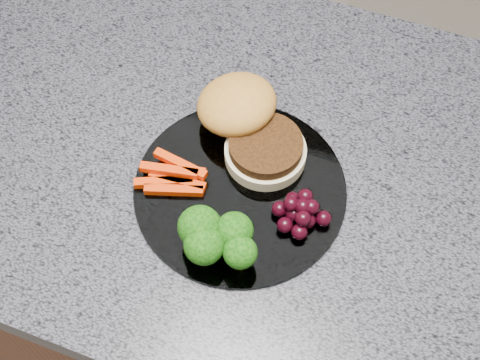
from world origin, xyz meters
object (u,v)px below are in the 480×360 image
object	(u,v)px
plate	(240,190)
grape_bunch	(300,212)
burger	(247,122)
island_cabinet	(201,277)

from	to	relation	value
plate	grape_bunch	world-z (taller)	grape_bunch
plate	burger	bearing A→B (deg)	104.82
plate	grape_bunch	distance (m)	0.08
island_cabinet	plate	xyz separation A→B (m)	(0.10, -0.05, 0.47)
grape_bunch	island_cabinet	bearing A→B (deg)	160.25
plate	burger	world-z (taller)	burger
plate	burger	size ratio (longest dim) A/B	1.42
island_cabinet	plate	bearing A→B (deg)	-27.36
island_cabinet	grape_bunch	distance (m)	0.53
island_cabinet	grape_bunch	xyz separation A→B (m)	(0.18, -0.06, 0.49)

